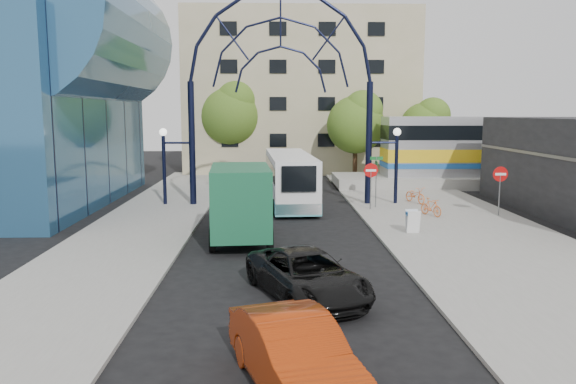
{
  "coord_description": "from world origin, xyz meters",
  "views": [
    {
      "loc": [
        -0.46,
        -17.74,
        5.31
      ],
      "look_at": [
        0.19,
        6.0,
        1.92
      ],
      "focal_mm": 35.0,
      "sensor_mm": 36.0,
      "label": 1
    }
  ],
  "objects_px": {
    "city_bus": "(290,178)",
    "green_truck": "(240,203)",
    "train_car": "(558,146)",
    "bike_near_b": "(431,207)",
    "gateway_arch": "(281,53)",
    "tree_north_c": "(427,125)",
    "tree_north_b": "(232,113)",
    "tree_north_a": "(357,121)",
    "do_not_enter_sign": "(500,179)",
    "black_suv": "(307,275)",
    "bike_near_a": "(415,195)",
    "stop_sign": "(371,175)",
    "street_name_sign": "(376,171)",
    "red_sedan": "(295,355)",
    "sandwich_board": "(413,219)"
  },
  "relations": [
    {
      "from": "city_bus",
      "to": "green_truck",
      "type": "height_order",
      "value": "green_truck"
    },
    {
      "from": "train_car",
      "to": "bike_near_b",
      "type": "relative_size",
      "value": 16.84
    },
    {
      "from": "gateway_arch",
      "to": "city_bus",
      "type": "height_order",
      "value": "gateway_arch"
    },
    {
      "from": "green_truck",
      "to": "tree_north_c",
      "type": "bearing_deg",
      "value": 54.45
    },
    {
      "from": "bike_near_b",
      "to": "tree_north_b",
      "type": "bearing_deg",
      "value": 93.21
    },
    {
      "from": "tree_north_a",
      "to": "bike_near_b",
      "type": "distance_m",
      "value": 16.57
    },
    {
      "from": "do_not_enter_sign",
      "to": "black_suv",
      "type": "bearing_deg",
      "value": -130.77
    },
    {
      "from": "bike_near_a",
      "to": "bike_near_b",
      "type": "xyz_separation_m",
      "value": [
        -0.24,
        -4.08,
        -0.02
      ]
    },
    {
      "from": "stop_sign",
      "to": "street_name_sign",
      "type": "height_order",
      "value": "street_name_sign"
    },
    {
      "from": "tree_north_c",
      "to": "bike_near_b",
      "type": "relative_size",
      "value": 4.36
    },
    {
      "from": "black_suv",
      "to": "red_sedan",
      "type": "xyz_separation_m",
      "value": [
        -0.56,
        -5.43,
        0.04
      ]
    },
    {
      "from": "gateway_arch",
      "to": "tree_north_a",
      "type": "height_order",
      "value": "gateway_arch"
    },
    {
      "from": "sandwich_board",
      "to": "tree_north_b",
      "type": "height_order",
      "value": "tree_north_b"
    },
    {
      "from": "train_car",
      "to": "tree_north_a",
      "type": "bearing_deg",
      "value": 164.2
    },
    {
      "from": "tree_north_a",
      "to": "green_truck",
      "type": "xyz_separation_m",
      "value": [
        -7.93,
        -20.61,
        -3.03
      ]
    },
    {
      "from": "gateway_arch",
      "to": "train_car",
      "type": "height_order",
      "value": "gateway_arch"
    },
    {
      "from": "tree_north_b",
      "to": "bike_near_a",
      "type": "bearing_deg",
      "value": -53.85
    },
    {
      "from": "train_car",
      "to": "green_truck",
      "type": "bearing_deg",
      "value": -142.59
    },
    {
      "from": "street_name_sign",
      "to": "bike_near_a",
      "type": "height_order",
      "value": "street_name_sign"
    },
    {
      "from": "city_bus",
      "to": "black_suv",
      "type": "distance_m",
      "value": 16.92
    },
    {
      "from": "street_name_sign",
      "to": "red_sedan",
      "type": "xyz_separation_m",
      "value": [
        -5.25,
        -20.2,
        -1.41
      ]
    },
    {
      "from": "train_car",
      "to": "black_suv",
      "type": "xyz_separation_m",
      "value": [
        -19.49,
        -24.16,
        -2.22
      ]
    },
    {
      "from": "green_truck",
      "to": "bike_near_a",
      "type": "relative_size",
      "value": 3.58
    },
    {
      "from": "green_truck",
      "to": "red_sedan",
      "type": "height_order",
      "value": "green_truck"
    },
    {
      "from": "gateway_arch",
      "to": "bike_near_b",
      "type": "bearing_deg",
      "value": -28.48
    },
    {
      "from": "bike_near_a",
      "to": "sandwich_board",
      "type": "bearing_deg",
      "value": -126.25
    },
    {
      "from": "sandwich_board",
      "to": "tree_north_a",
      "type": "distance_m",
      "value": 20.33
    },
    {
      "from": "green_truck",
      "to": "bike_near_b",
      "type": "bearing_deg",
      "value": 22.36
    },
    {
      "from": "tree_north_b",
      "to": "gateway_arch",
      "type": "bearing_deg",
      "value": -76.32
    },
    {
      "from": "train_car",
      "to": "city_bus",
      "type": "bearing_deg",
      "value": -159.53
    },
    {
      "from": "green_truck",
      "to": "city_bus",
      "type": "bearing_deg",
      "value": 72.11
    },
    {
      "from": "stop_sign",
      "to": "city_bus",
      "type": "relative_size",
      "value": 0.23
    },
    {
      "from": "street_name_sign",
      "to": "tree_north_c",
      "type": "distance_m",
      "value": 16.95
    },
    {
      "from": "train_car",
      "to": "red_sedan",
      "type": "distance_m",
      "value": 35.82
    },
    {
      "from": "street_name_sign",
      "to": "bike_near_b",
      "type": "height_order",
      "value": "street_name_sign"
    },
    {
      "from": "city_bus",
      "to": "bike_near_b",
      "type": "xyz_separation_m",
      "value": [
        6.98,
        -4.81,
        -0.95
      ]
    },
    {
      "from": "gateway_arch",
      "to": "bike_near_a",
      "type": "height_order",
      "value": "gateway_arch"
    },
    {
      "from": "city_bus",
      "to": "sandwich_board",
      "type": "bearing_deg",
      "value": -63.07
    },
    {
      "from": "gateway_arch",
      "to": "tree_north_c",
      "type": "height_order",
      "value": "gateway_arch"
    },
    {
      "from": "stop_sign",
      "to": "street_name_sign",
      "type": "bearing_deg",
      "value": 56.36
    },
    {
      "from": "street_name_sign",
      "to": "tree_north_c",
      "type": "height_order",
      "value": "tree_north_c"
    },
    {
      "from": "red_sedan",
      "to": "tree_north_c",
      "type": "bearing_deg",
      "value": 52.54
    },
    {
      "from": "do_not_enter_sign",
      "to": "green_truck",
      "type": "xyz_separation_m",
      "value": [
        -12.81,
        -4.68,
        -0.4
      ]
    },
    {
      "from": "sandwich_board",
      "to": "red_sedan",
      "type": "xyz_separation_m",
      "value": [
        -5.65,
        -13.57,
        -0.02
      ]
    },
    {
      "from": "tree_north_b",
      "to": "tree_north_c",
      "type": "xyz_separation_m",
      "value": [
        16.0,
        -2.0,
        -0.99
      ]
    },
    {
      "from": "train_car",
      "to": "sandwich_board",
      "type": "bearing_deg",
      "value": -131.95
    },
    {
      "from": "gateway_arch",
      "to": "green_truck",
      "type": "bearing_deg",
      "value": -101.78
    },
    {
      "from": "sandwich_board",
      "to": "bike_near_b",
      "type": "bearing_deg",
      "value": 64.08
    },
    {
      "from": "train_car",
      "to": "black_suv",
      "type": "height_order",
      "value": "train_car"
    },
    {
      "from": "street_name_sign",
      "to": "train_car",
      "type": "distance_m",
      "value": 17.55
    }
  ]
}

